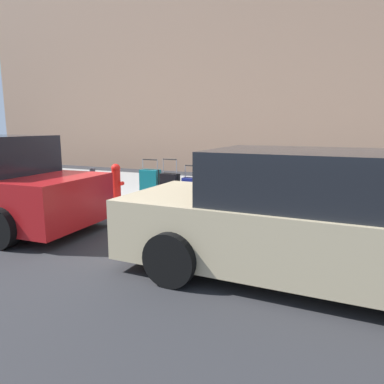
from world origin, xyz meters
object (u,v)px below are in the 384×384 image
Objects in this scene: suitcase_silver_4 at (218,193)px; suitcase_teal_7 at (150,186)px; suitcase_maroon_1 at (297,198)px; suitcase_navy_5 at (194,192)px; suitcase_olive_2 at (270,195)px; suitcase_red_3 at (244,194)px; suitcase_teal_0 at (324,202)px; parked_car_beige_0 at (316,220)px; suitcase_black_6 at (170,189)px; bollard_post at (93,183)px; fire_hydrant at (116,180)px.

suitcase_teal_7 is (1.64, -0.03, 0.05)m from suitcase_silver_4.
suitcase_maroon_1 is 2.14m from suitcase_navy_5.
suitcase_red_3 is (0.53, 0.00, -0.03)m from suitcase_olive_2.
suitcase_red_3 is at bearing -179.60° from suitcase_teal_7.
suitcase_red_3 is 1.10m from suitcase_navy_5.
parked_car_beige_0 is (-0.09, 2.50, 0.27)m from suitcase_teal_0.
suitcase_silver_4 is 1.64m from suitcase_teal_7.
suitcase_olive_2 is 2.18m from suitcase_black_6.
suitcase_silver_4 is 0.87× the size of suitcase_black_6.
suitcase_black_6 is 1.41× the size of bollard_post.
suitcase_navy_5 is at bearing -176.60° from suitcase_black_6.
suitcase_navy_5 is (1.63, 0.03, -0.06)m from suitcase_olive_2.
parked_car_beige_0 is at bearing 122.14° from suitcase_red_3.
suitcase_teal_0 reaches higher than suitcase_navy_5.
fire_hydrant is (2.55, 0.01, 0.11)m from suitcase_silver_4.
suitcase_teal_0 is 1.09× the size of suitcase_silver_4.
suitcase_navy_5 is (2.62, -0.03, -0.02)m from suitcase_teal_0.
parked_car_beige_0 is at bearing 146.04° from suitcase_teal_7.
suitcase_maroon_1 is 0.86× the size of suitcase_silver_4.
bollard_post is (4.17, 0.21, -0.01)m from suitcase_olive_2.
fire_hydrant is (3.61, 0.06, 0.07)m from suitcase_olive_2.
suitcase_black_6 reaches higher than suitcase_silver_4.
suitcase_silver_4 is at bearing -177.05° from bollard_post.
bollard_post is at bearing 4.09° from suitcase_black_6.
suitcase_teal_7 is at bearing 0.40° from suitcase_red_3.
suitcase_black_6 reaches higher than suitcase_teal_7.
suitcase_olive_2 is at bearing -177.46° from suitcase_silver_4.
suitcase_silver_4 is 0.57m from suitcase_navy_5.
suitcase_navy_5 is (1.10, 0.03, -0.03)m from suitcase_red_3.
suitcase_silver_4 is at bearing 4.92° from suitcase_red_3.
suitcase_navy_5 is 0.88× the size of suitcase_black_6.
suitcase_black_6 is 1.21× the size of fire_hydrant.
suitcase_teal_0 is 0.93× the size of suitcase_olive_2.
suitcase_maroon_1 is 0.91× the size of fire_hydrant.
suitcase_teal_0 is 2.52m from parked_car_beige_0.
suitcase_maroon_1 is 2.69m from suitcase_black_6.
parked_car_beige_0 is (-3.79, 2.55, 0.22)m from suitcase_teal_7.
suitcase_silver_4 is 0.99× the size of suitcase_navy_5.
parked_car_beige_0 is (-5.25, 2.36, 0.23)m from bollard_post.
fire_hydrant is (1.43, -0.01, 0.09)m from suitcase_black_6.
suitcase_navy_5 is at bearing -43.09° from parked_car_beige_0.
suitcase_red_3 is 0.53m from suitcase_silver_4.
suitcase_teal_0 is at bearing 179.89° from fire_hydrant.
suitcase_black_6 is (1.65, 0.06, 0.00)m from suitcase_red_3.
parked_car_beige_0 is at bearing 142.51° from suitcase_black_6.
suitcase_silver_4 is (1.57, -0.01, -0.03)m from suitcase_maroon_1.
suitcase_olive_2 is (0.99, -0.07, 0.05)m from suitcase_teal_0.
suitcase_teal_7 reaches higher than suitcase_teal_0.
suitcase_maroon_1 is at bearing 179.67° from suitcase_silver_4.
suitcase_teal_0 is 1.52m from suitcase_red_3.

